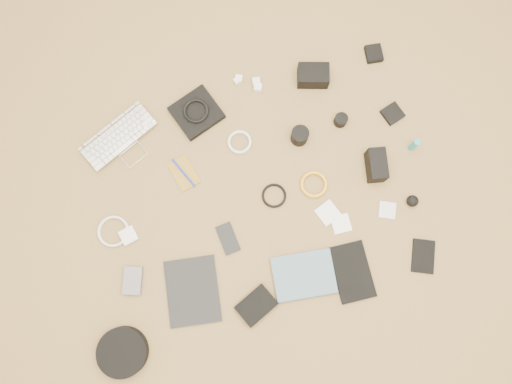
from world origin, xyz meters
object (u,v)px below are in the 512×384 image
object	(u,v)px
dslr_camera	(313,76)
paperback	(308,298)
headphone_case	(123,352)
phone	(228,239)
tablet	(193,291)
laptop	(126,145)

from	to	relation	value
dslr_camera	paperback	distance (m)	0.93
dslr_camera	headphone_case	bearing A→B (deg)	-123.48
phone	paperback	world-z (taller)	paperback
dslr_camera	headphone_case	world-z (taller)	dslr_camera
phone	paperback	xyz separation A→B (m)	(0.24, -0.32, 0.01)
headphone_case	phone	bearing A→B (deg)	31.52
tablet	phone	world-z (taller)	tablet
laptop	dslr_camera	bearing A→B (deg)	-20.18
laptop	dslr_camera	world-z (taller)	dslr_camera
laptop	dslr_camera	size ratio (longest dim) A/B	2.47
dslr_camera	phone	size ratio (longest dim) A/B	1.05
laptop	tablet	bearing A→B (deg)	-104.76
laptop	paperback	world-z (taller)	laptop
tablet	headphone_case	size ratio (longest dim) A/B	1.36
tablet	headphone_case	distance (m)	0.35
phone	headphone_case	xyz separation A→B (m)	(-0.51, -0.31, 0.02)
laptop	tablet	world-z (taller)	laptop
tablet	phone	xyz separation A→B (m)	(0.19, 0.16, -0.00)
laptop	phone	bearing A→B (deg)	-82.95
paperback	dslr_camera	bearing A→B (deg)	-11.83
dslr_camera	paperback	size ratio (longest dim) A/B	0.54
dslr_camera	tablet	size ratio (longest dim) A/B	0.50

